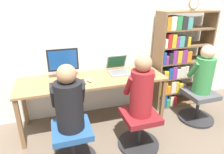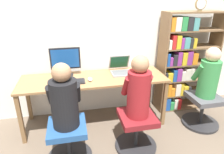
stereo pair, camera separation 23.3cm
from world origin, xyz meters
TOP-DOWN VIEW (x-y plane):
  - ground_plane at (0.00, 0.00)m, footprint 14.00×14.00m
  - wall_back at (0.00, 0.70)m, footprint 10.00×0.05m
  - desk at (0.00, 0.32)m, footprint 2.04×0.64m
  - desktop_monitor at (-0.37, 0.49)m, footprint 0.42×0.19m
  - laptop at (0.43, 0.44)m, footprint 0.31×0.36m
  - keyboard at (-0.36, 0.21)m, footprint 0.45×0.16m
  - computer_mouse_by_keyboard at (-0.06, 0.23)m, footprint 0.06×0.11m
  - office_chair_left at (-0.40, -0.37)m, footprint 0.53×0.53m
  - office_chair_right at (0.44, -0.34)m, footprint 0.53×0.53m
  - person_at_monitor at (-0.40, -0.36)m, footprint 0.36×0.33m
  - person_at_laptop at (0.44, -0.33)m, footprint 0.33×0.33m
  - bookshelf at (1.43, 0.45)m, footprint 0.93×0.32m
  - desk_clock at (1.55, 0.38)m, footprint 0.17×0.03m
  - office_chair_side at (1.55, -0.07)m, footprint 0.53×0.53m
  - person_near_shelf at (1.55, -0.06)m, footprint 0.32×0.31m

SIDE VIEW (x-z plane):
  - ground_plane at x=0.00m, z-range 0.00..0.00m
  - office_chair_left at x=-0.40m, z-range 0.01..0.49m
  - office_chair_right at x=0.44m, z-range 0.01..0.49m
  - office_chair_side at x=1.55m, z-range 0.01..0.49m
  - desk at x=0.00m, z-range 0.30..1.03m
  - keyboard at x=-0.36m, z-range 0.74..0.76m
  - computer_mouse_by_keyboard at x=-0.06m, z-range 0.74..0.78m
  - laptop at x=0.43m, z-range 0.66..0.91m
  - person_at_monitor at x=-0.40m, z-range 0.44..1.16m
  - person_near_shelf at x=1.55m, z-range 0.45..1.16m
  - bookshelf at x=1.43m, z-range 0.00..1.60m
  - person_at_laptop at x=0.44m, z-range 0.45..1.19m
  - desktop_monitor at x=-0.37m, z-range 0.74..1.15m
  - wall_back at x=0.00m, z-range 0.00..2.60m
  - desk_clock at x=1.55m, z-range 1.60..1.79m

